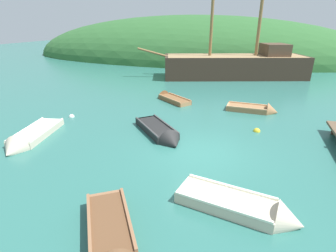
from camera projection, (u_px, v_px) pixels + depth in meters
ground_plane at (201, 152)px, 11.14m from camera, size 120.00×120.00×0.00m
shore_hill at (190, 58)px, 40.86m from camera, size 52.78×21.28×12.47m
sailing_ship at (235, 69)px, 26.07m from camera, size 16.15×8.07×12.32m
rowboat_portside at (161, 134)px, 12.72m from camera, size 3.35×3.43×1.07m
rowboat_outer_right at (111, 240)px, 6.46m from camera, size 2.62×3.13×1.01m
rowboat_center at (256, 110)px, 16.21m from camera, size 3.08×1.23×1.07m
rowboat_far at (170, 99)px, 18.65m from camera, size 3.17×2.75×0.92m
rowboat_near_dock at (29, 139)px, 12.15m from camera, size 1.96×4.04×1.14m
rowboat_outer_left at (246, 209)px, 7.58m from camera, size 3.70×1.72×1.09m
buoy_yellow at (257, 131)px, 13.28m from camera, size 0.35×0.35×0.35m
buoy_white at (72, 117)px, 15.31m from camera, size 0.32×0.32×0.32m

